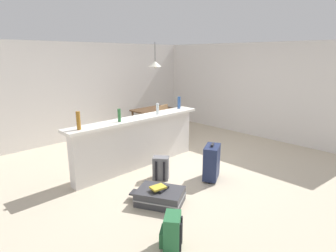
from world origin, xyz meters
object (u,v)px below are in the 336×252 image
at_px(bottle_amber, 78,121).
at_px(dining_table, 154,112).
at_px(bottle_blue, 179,103).
at_px(book_stack, 160,188).
at_px(dining_chair_near_partition, 166,121).
at_px(suitcase_flat_charcoal, 160,196).
at_px(bottle_green, 119,115).
at_px(bottle_clear, 158,109).
at_px(backpack_green, 172,232).
at_px(suitcase_upright_navy, 212,162).
at_px(backpack_grey, 161,168).
at_px(pendant_lamp, 155,64).

bearing_deg(bottle_amber, dining_table, 26.74).
relative_size(bottle_blue, book_stack, 0.91).
height_order(dining_chair_near_partition, suitcase_flat_charcoal, dining_chair_near_partition).
height_order(bottle_green, bottle_clear, bottle_green).
distance_m(dining_chair_near_partition, backpack_green, 4.16).
bearing_deg(backpack_green, dining_chair_near_partition, 46.89).
distance_m(suitcase_upright_navy, backpack_grey, 0.92).
xyz_separation_m(bottle_green, suitcase_flat_charcoal, (-0.21, -1.29, -1.02)).
relative_size(backpack_green, book_stack, 1.42).
bearing_deg(dining_chair_near_partition, dining_table, 79.67).
distance_m(dining_chair_near_partition, book_stack, 3.18).
xyz_separation_m(pendant_lamp, book_stack, (-2.44, -2.81, -1.69)).
relative_size(pendant_lamp, suitcase_upright_navy, 0.99).
relative_size(bottle_amber, dining_table, 0.27).
height_order(bottle_clear, dining_chair_near_partition, bottle_clear).
height_order(backpack_green, book_stack, backpack_green).
bearing_deg(backpack_grey, bottle_amber, 149.40).
bearing_deg(dining_table, bottle_green, -145.37).
xyz_separation_m(bottle_amber, book_stack, (0.56, -1.30, -0.91)).
relative_size(bottle_blue, backpack_grey, 0.64).
height_order(bottle_green, dining_table, bottle_green).
distance_m(pendant_lamp, suitcase_upright_navy, 3.48).
height_order(bottle_green, suitcase_upright_navy, bottle_green).
distance_m(suitcase_flat_charcoal, book_stack, 0.14).
relative_size(bottle_green, suitcase_flat_charcoal, 0.27).
height_order(bottle_green, dining_chair_near_partition, bottle_green).
height_order(bottle_amber, bottle_blue, bottle_amber).
distance_m(bottle_clear, suitcase_flat_charcoal, 1.98).
distance_m(suitcase_flat_charcoal, backpack_green, 1.01).
xyz_separation_m(dining_chair_near_partition, suitcase_flat_charcoal, (-2.26, -2.21, -0.41)).
relative_size(bottle_amber, backpack_grey, 0.71).
bearing_deg(bottle_green, bottle_blue, 3.73).
bearing_deg(pendant_lamp, backpack_green, -129.69).
xyz_separation_m(bottle_amber, bottle_clear, (1.69, -0.03, -0.04)).
bearing_deg(backpack_grey, suitcase_flat_charcoal, -133.95).
relative_size(dining_table, suitcase_upright_navy, 1.64).
height_order(bottle_clear, backpack_green, bottle_clear).
relative_size(bottle_clear, dining_chair_near_partition, 0.24).
height_order(backpack_grey, book_stack, backpack_grey).
bearing_deg(backpack_green, bottle_green, 69.71).
bearing_deg(bottle_blue, book_stack, -143.44).
bearing_deg(dining_table, pendant_lamp, 17.81).
bearing_deg(dining_table, bottle_amber, -153.26).
height_order(dining_table, backpack_grey, dining_table).
xyz_separation_m(suitcase_flat_charcoal, backpack_grey, (0.59, 0.61, 0.09)).
xyz_separation_m(backpack_grey, book_stack, (-0.60, -0.62, 0.05)).
xyz_separation_m(bottle_amber, bottle_blue, (2.45, 0.10, -0.02)).
relative_size(bottle_amber, suitcase_upright_navy, 0.45).
bearing_deg(pendant_lamp, bottle_amber, -153.45).
bearing_deg(dining_chair_near_partition, bottle_amber, -162.24).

